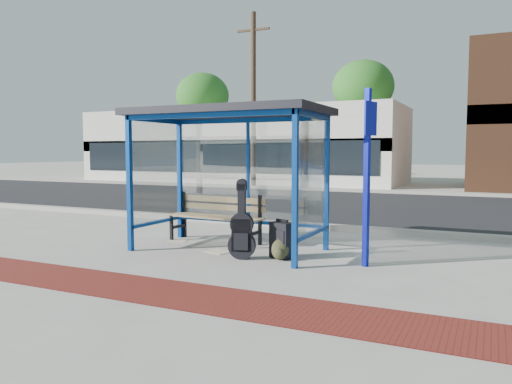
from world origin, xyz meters
The scene contains 19 objects.
ground centered at (0.00, 0.00, 0.00)m, with size 120.00×120.00×0.00m, color #B2ADA0.
brick_paver_strip centered at (0.00, -2.60, 0.01)m, with size 60.00×1.00×0.01m, color maroon.
curb_near centered at (0.00, 2.90, 0.06)m, with size 60.00×0.25×0.12m, color gray.
street_asphalt centered at (0.00, 8.00, 0.00)m, with size 60.00×10.00×0.00m, color black.
curb_far centered at (0.00, 13.10, 0.06)m, with size 60.00×0.25×0.12m, color gray.
far_sidewalk centered at (0.00, 15.00, 0.00)m, with size 60.00×4.00×0.01m, color #B2ADA0.
bus_shelter centered at (0.00, 0.07, 2.07)m, with size 3.30×1.80×2.42m.
storefront_white centered at (-9.00, 17.99, 2.00)m, with size 18.00×6.04×4.00m.
tree_left centered at (-14.00, 22.00, 5.45)m, with size 3.60×3.60×7.03m.
tree_mid centered at (-3.00, 22.00, 5.45)m, with size 3.60×3.60×7.03m.
utility_pole_west centered at (-6.00, 13.40, 4.11)m, with size 1.60×0.24×8.00m.
bench centered at (-0.60, 0.62, 0.51)m, with size 1.95×0.59×0.91m.
guitar_bag centered at (0.53, -0.53, 0.44)m, with size 0.45×0.24×1.19m.
suitcase centered at (1.07, -0.19, 0.29)m, with size 0.41×0.33×0.63m.
backpack centered at (1.09, -0.33, 0.16)m, with size 0.32×0.30×0.33m.
sign_post centered at (2.41, -0.19, 1.46)m, with size 0.15×0.32×2.60m.
newspaper_a centered at (-1.30, 0.33, 0.00)m, with size 0.37×0.29×0.01m, color white.
newspaper_b centered at (0.12, 0.02, 0.00)m, with size 0.33×0.26×0.01m, color white.
newspaper_c centered at (-0.10, -0.20, 0.00)m, with size 0.43×0.34×0.01m, color white.
Camera 1 is at (4.07, -7.44, 1.70)m, focal length 35.00 mm.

